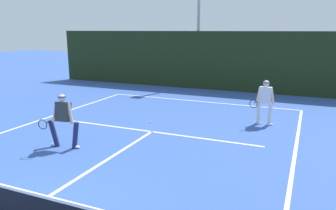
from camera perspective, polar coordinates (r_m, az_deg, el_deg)
The scene contains 8 objects.
court_line_baseline_far at distance 16.24m, azimuth 5.54°, elevation 0.64°, with size 9.34×0.10×0.01m, color white.
court_line_service at distance 11.42m, azimuth -2.84°, elevation -4.63°, with size 7.61×0.10×0.01m, color white.
court_line_centre at distance 8.87m, azimuth -12.12°, elevation -10.26°, with size 0.10×6.40×0.01m, color white.
player_near at distance 10.17m, azimuth -17.77°, elevation -2.26°, with size 1.04×0.86×1.63m.
player_far at distance 12.55m, azimuth 16.47°, elevation 0.76°, with size 0.82×0.85×1.66m.
tennis_ball at distance 12.46m, azimuth -3.10°, elevation -3.00°, with size 0.07×0.07×0.07m, color #D1E033.
back_fence_windscreen at distance 19.23m, azimuth 8.83°, elevation 7.55°, with size 21.65×0.12×3.37m, color black.
light_pole at distance 20.65m, azimuth 5.38°, elevation 16.64°, with size 0.55×0.44×7.87m.
Camera 1 is at (4.85, -3.37, 3.46)m, focal length 35.10 mm.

